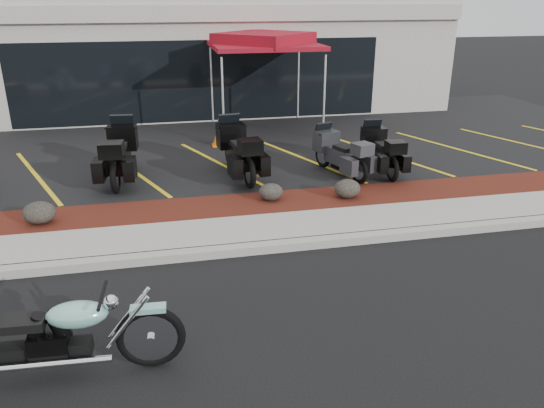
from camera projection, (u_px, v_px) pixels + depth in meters
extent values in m
plane|color=black|center=(266.00, 277.00, 8.36)|extent=(90.00, 90.00, 0.00)
cube|color=gray|center=(255.00, 248.00, 9.15)|extent=(24.00, 0.25, 0.15)
cube|color=gray|center=(248.00, 232.00, 9.79)|extent=(24.00, 1.20, 0.15)
cube|color=#390E0D|center=(238.00, 208.00, 10.88)|extent=(24.00, 1.20, 0.16)
cube|color=black|center=(211.00, 141.00, 15.78)|extent=(26.00, 9.60, 0.15)
cube|color=gray|center=(192.00, 53.00, 20.80)|extent=(18.00, 8.00, 4.00)
cube|color=black|center=(202.00, 81.00, 17.37)|extent=(12.00, 0.06, 2.60)
cube|color=gray|center=(198.00, 13.00, 16.56)|extent=(18.00, 0.30, 0.50)
ellipsoid|color=black|center=(39.00, 213.00, 9.86)|extent=(0.60, 0.50, 0.42)
ellipsoid|color=black|center=(271.00, 192.00, 10.99)|extent=(0.51, 0.42, 0.36)
ellipsoid|color=black|center=(347.00, 189.00, 11.12)|extent=(0.56, 0.47, 0.40)
cone|color=#FA6708|center=(218.00, 137.00, 14.97)|extent=(0.41, 0.41, 0.50)
cylinder|color=silver|center=(217.00, 101.00, 14.90)|extent=(0.06, 0.06, 2.42)
cylinder|color=silver|center=(320.00, 99.00, 15.17)|extent=(0.06, 0.06, 2.42)
cylinder|color=silver|center=(216.00, 84.00, 17.62)|extent=(0.06, 0.06, 2.42)
cylinder|color=silver|center=(304.00, 83.00, 17.90)|extent=(0.06, 0.06, 2.42)
cube|color=maroon|center=(264.00, 45.00, 15.89)|extent=(3.49, 3.49, 0.13)
cube|color=maroon|center=(264.00, 39.00, 15.83)|extent=(3.26, 3.26, 0.37)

